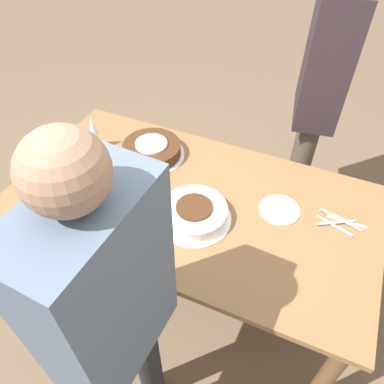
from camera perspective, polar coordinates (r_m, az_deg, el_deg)
ground_plane at (r=2.36m, az=-0.00°, el=-14.11°), size 12.00×12.00×0.00m
dining_table at (r=1.82m, az=-0.00°, el=-3.45°), size 1.69×0.92×0.77m
cake_center_white at (r=1.64m, az=0.33°, el=-3.24°), size 0.33×0.33×0.08m
cake_front_chocolate at (r=1.97m, az=-6.14°, el=6.41°), size 0.34×0.34×0.08m
wine_glass_near at (r=1.82m, az=-18.82°, el=4.75°), size 0.06×0.06×0.21m
wine_glass_far at (r=2.02m, az=-14.90°, el=9.55°), size 0.06×0.06×0.20m
wine_glass_extra at (r=1.74m, az=-10.58°, el=3.37°), size 0.07×0.07×0.18m
dessert_plate_left at (r=1.74m, az=13.18°, el=-2.64°), size 0.19×0.19×0.01m
fork_pile at (r=1.77m, az=21.58°, el=-4.22°), size 0.22×0.10×0.01m
person_cutting at (r=2.20m, az=19.12°, el=15.57°), size 0.28×0.43×1.69m
person_watching at (r=1.18m, az=-12.32°, el=-17.58°), size 0.24×0.41×1.65m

